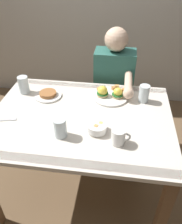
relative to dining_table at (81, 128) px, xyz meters
name	(u,v)px	position (x,y,z in m)	size (l,w,h in m)	color
ground_plane	(83,185)	(0.00, 0.00, -0.63)	(6.00, 6.00, 0.00)	brown
dining_table	(81,128)	(0.00, 0.00, 0.00)	(1.20, 0.90, 0.74)	silver
eggs_benedict_plate	(110,94)	(0.17, 0.26, 0.13)	(0.27, 0.27, 0.09)	white
fruit_bowl	(97,128)	(0.13, -0.14, 0.14)	(0.12, 0.12, 0.06)	white
coffee_mug	(119,136)	(0.26, -0.22, 0.16)	(0.11, 0.08, 0.09)	white
fork	(6,120)	(-0.47, -0.11, 0.11)	(0.15, 0.06, 0.00)	silver
water_glass_near	(60,128)	(-0.08, -0.20, 0.16)	(0.08, 0.08, 0.12)	silver
water_glass_far	(144,94)	(0.41, 0.24, 0.16)	(0.07, 0.07, 0.12)	silver
water_glass_extra	(24,86)	(-0.47, 0.24, 0.16)	(0.08, 0.08, 0.13)	silver
side_plate	(48,95)	(-0.28, 0.21, 0.12)	(0.20, 0.20, 0.04)	white
diner_person	(114,85)	(0.19, 0.60, 0.02)	(0.34, 0.54, 1.14)	#33333D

